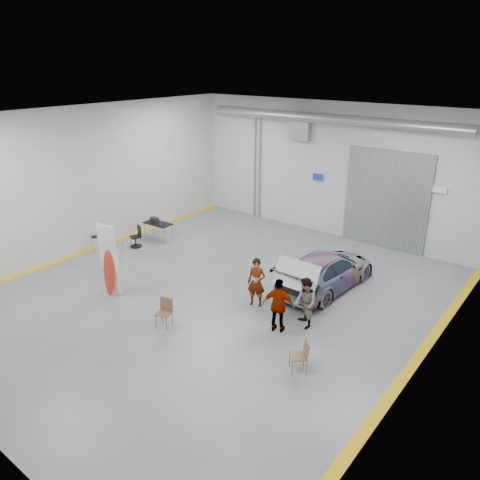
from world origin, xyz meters
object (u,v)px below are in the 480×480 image
Objects in this scene: surfboard_display at (108,265)px; person_c at (279,306)px; folding_chair_far at (298,362)px; work_table at (157,223)px; folding_chair_near at (164,318)px; person_a at (256,282)px; sedan_car at (326,271)px; shop_stool at (96,243)px; office_chair at (136,238)px; person_b at (305,303)px.

person_c is at bearing 2.73° from surfboard_display.
folding_chair_far is (1.51, -1.31, -0.57)m from person_c.
person_c is 1.31× the size of work_table.
folding_chair_near is at bearing -40.95° from work_table.
surfboard_display reaches higher than person_a.
shop_stool is at bearing 21.05° from sedan_car.
work_table is at bearing 143.35° from person_a.
person_a reaches higher than sedan_car.
sedan_car is 3.45× the size of work_table.
office_chair is (-8.36, -1.59, -0.25)m from sedan_car.
sedan_car reaches higher than folding_chair_far.
work_table is 1.40× the size of office_chair.
surfboard_display is (-5.64, -5.08, 0.44)m from sedan_car.
folding_chair_near is (-1.42, -2.81, -0.56)m from person_a.
office_chair is at bearing 152.19° from person_a.
surfboard_display is 4.26× the size of shop_stool.
person_b is 4.31m from folding_chair_near.
person_b reaches higher than office_chair.
surfboard_display is at bearing -60.31° from work_table.
folding_chair_far is at bearing -56.37° from person_a.
person_a is 1.70m from person_c.
person_a is 0.97× the size of person_c.
person_c is 0.63× the size of surfboard_display.
person_b is at bearing 7.37° from surfboard_display.
person_b is at bearing -14.13° from work_table.
sedan_car is 2.83m from person_a.
sedan_car reaches higher than folding_chair_near.
person_c is (1.46, -0.87, 0.03)m from person_a.
sedan_car reaches higher than work_table.
folding_chair_near reaches higher than shop_stool.
office_chair is at bearing -149.87° from folding_chair_far.
surfboard_display is 3.16m from folding_chair_near.
person_c reaches higher than work_table.
work_table is at bearing -36.73° from person_c.
person_c is 6.15m from surfboard_display.
person_b is at bearing 1.30° from shop_stool.
work_table is (-8.27, -0.46, 0.15)m from sedan_car.
person_a reaches higher than work_table.
person_c is 2.69× the size of shop_stool.
folding_chair_far is 10.95m from work_table.
person_c is 9.06m from work_table.
folding_chair_near is at bearing 67.71° from sedan_car.
folding_chair_near is (-2.88, -1.94, -0.58)m from person_c.
person_b is (0.76, -2.73, 0.14)m from sedan_car.
person_b is 1.81× the size of folding_chair_near.
person_a is at bearing -16.57° from work_table.
sedan_car is 5.99m from folding_chair_near.
person_c is at bearing -19.22° from work_table.
person_b is 1.22× the size of work_table.
person_a is 1.78× the size of office_chair.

